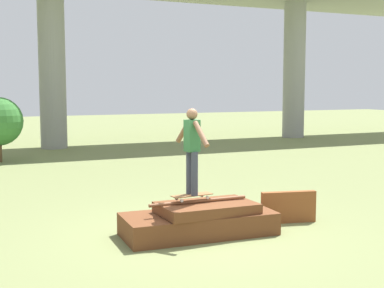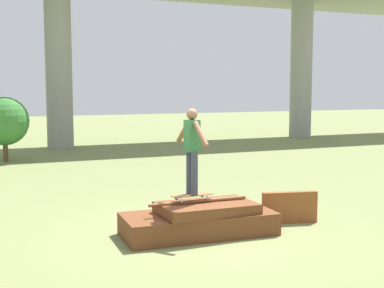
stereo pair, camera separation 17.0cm
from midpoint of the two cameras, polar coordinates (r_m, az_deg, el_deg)
ground_plane at (r=9.53m, az=1.23°, el=-9.65°), size 80.00×80.00×0.00m
scrap_pile at (r=9.46m, az=1.41°, el=-8.17°), size 2.71×1.25×0.63m
scrap_plank_loose at (r=10.43m, az=10.84°, el=-6.67°), size 1.07×0.37×0.60m
skateboard at (r=9.35m, az=0.52°, el=-5.51°), size 0.76×0.30×0.09m
skater at (r=9.21m, az=0.53°, el=-0.20°), size 0.24×1.05×1.50m
tree_behind_left at (r=19.49m, az=-19.14°, el=2.31°), size 1.67×1.67×2.25m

